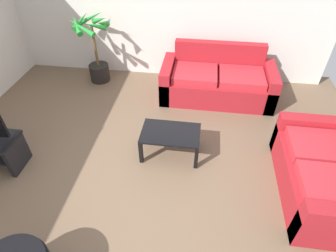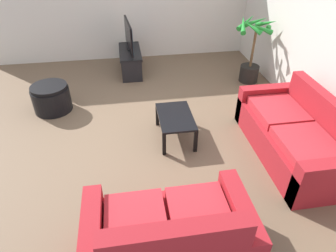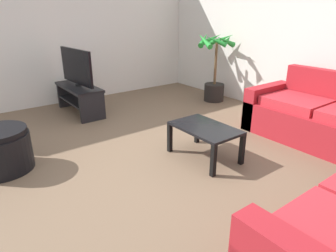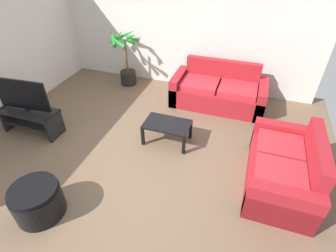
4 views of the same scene
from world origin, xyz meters
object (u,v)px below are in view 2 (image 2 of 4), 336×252
at_px(tv, 129,36).
at_px(coffee_table, 175,119).
at_px(couch_main, 294,136).
at_px(potted_palm, 251,55).
at_px(tv_stand, 130,58).
at_px(ottoman, 51,98).
at_px(couch_loveseat, 169,237).

xyz_separation_m(tv, coffee_table, (2.51, 0.54, -0.46)).
bearing_deg(couch_main, coffee_table, -111.98).
bearing_deg(tv, potted_palm, 70.58).
height_order(tv_stand, coffee_table, tv_stand).
xyz_separation_m(potted_palm, ottoman, (0.55, -3.82, -0.33)).
bearing_deg(potted_palm, couch_loveseat, -31.82).
xyz_separation_m(couch_main, tv_stand, (-3.14, -2.11, 0.01)).
height_order(couch_loveseat, tv_stand, couch_loveseat).
bearing_deg(coffee_table, ottoman, -119.58).
bearing_deg(coffee_table, tv_stand, -167.89).
height_order(couch_main, coffee_table, couch_main).
height_order(couch_loveseat, ottoman, couch_loveseat).
relative_size(couch_loveseat, potted_palm, 1.23).
distance_m(tv_stand, coffee_table, 2.57).
height_order(couch_main, couch_loveseat, same).
bearing_deg(tv, couch_main, 33.81).
height_order(coffee_table, potted_palm, potted_palm).
bearing_deg(coffee_table, couch_loveseat, -11.92).
xyz_separation_m(couch_main, coffee_table, (-0.63, -1.57, 0.03)).
distance_m(tv_stand, ottoman, 2.00).
height_order(tv, potted_palm, potted_palm).
bearing_deg(couch_main, tv, -146.19).
bearing_deg(couch_main, potted_palm, 173.56).
bearing_deg(tv_stand, coffee_table, 12.11).
relative_size(couch_loveseat, ottoman, 2.47).
bearing_deg(tv, couch_loveseat, 1.64).
relative_size(tv_stand, coffee_table, 1.37).
bearing_deg(tv_stand, couch_loveseat, 1.69).
distance_m(couch_main, ottoman, 3.97).
height_order(couch_main, tv_stand, couch_main).
distance_m(couch_main, tv, 3.82).
xyz_separation_m(coffee_table, ottoman, (-1.13, -1.98, -0.10)).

